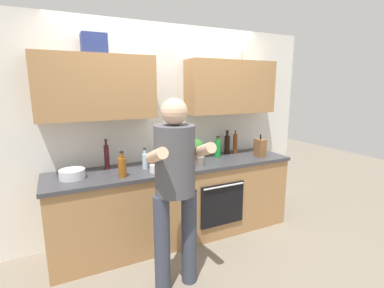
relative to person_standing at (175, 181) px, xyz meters
name	(u,v)px	position (x,y,z in m)	size (l,w,h in m)	color
ground_plane	(179,236)	(0.36, 0.78, -1.00)	(12.00, 12.00, 0.00)	#756B5B
back_wall_unit	(168,111)	(0.35, 1.05, 0.49)	(4.00, 0.38, 2.50)	silver
counter	(178,201)	(0.36, 0.78, -0.55)	(2.84, 0.67, 0.90)	#A37547
person_standing	(175,181)	(0.00, 0.00, 0.00)	(0.49, 0.45, 1.70)	#383D4C
bottle_water	(145,160)	(-0.03, 0.79, -0.01)	(0.06, 0.06, 0.23)	silver
bottle_soy	(227,144)	(1.16, 0.99, 0.02)	(0.07, 0.07, 0.31)	black
bottle_vinegar	(235,144)	(1.26, 0.95, 0.03)	(0.05, 0.05, 0.31)	brown
bottle_wine	(107,157)	(-0.40, 0.95, 0.04)	(0.05, 0.05, 0.33)	#471419
bottle_syrup	(122,167)	(-0.31, 0.61, 0.00)	(0.08, 0.08, 0.27)	#8C4C14
bottle_soda	(218,148)	(0.95, 0.88, 0.01)	(0.08, 0.08, 0.27)	#198C33
cup_stoneware	(201,161)	(0.58, 0.64, -0.06)	(0.09, 0.09, 0.10)	slate
cup_coffee	(153,169)	(0.01, 0.62, -0.06)	(0.08, 0.08, 0.08)	white
mixing_bowl	(72,174)	(-0.77, 0.78, -0.06)	(0.24, 0.24, 0.09)	silver
knife_block	(260,148)	(1.46, 0.68, 0.01)	(0.10, 0.14, 0.28)	brown
potted_herb	(196,148)	(0.60, 0.82, 0.06)	(0.20, 0.20, 0.28)	#9E6647
grocery_bag_rice	(169,158)	(0.27, 0.82, -0.02)	(0.18, 0.15, 0.16)	beige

